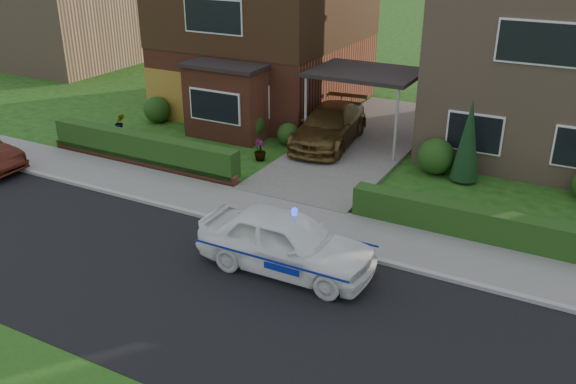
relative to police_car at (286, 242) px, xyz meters
The scene contains 23 objects.
ground 2.57m from the police_car, 135.10° to the right, with size 120.00×120.00×0.00m, color #144612.
road 2.57m from the police_car, 135.10° to the right, with size 60.00×6.00×0.02m, color black.
kerb 2.28m from the police_car, 142.97° to the left, with size 60.00×0.16×0.12m, color #9E9993.
sidewalk 3.02m from the police_car, 126.39° to the left, with size 60.00×2.00×0.10m, color slate.
driveway 9.45m from the police_car, 100.65° to the left, with size 3.80×12.00×0.12m, color #666059.
house_left 14.63m from the police_car, 121.74° to the left, with size 7.50×9.53×7.25m.
house_right 13.24m from the police_car, 71.68° to the left, with size 7.50×8.06×7.25m.
carport_link 9.58m from the police_car, 100.70° to the left, with size 3.80×3.00×2.77m.
garage_door 12.94m from the police_car, 140.54° to the left, with size 2.20×0.10×2.10m, color olive.
dwarf_wall 8.36m from the police_car, 154.71° to the left, with size 7.70×0.25×0.36m, color brown.
hedge_left 8.44m from the police_car, 153.78° to the left, with size 7.50×0.55×0.90m, color #1C3D13.
hedge_right 5.48m from the police_car, 41.69° to the left, with size 7.50×0.55×0.80m, color #1C3D13.
shrub_left_far 12.85m from the police_car, 142.84° to the left, with size 1.08×1.08×1.08m, color #1C3D13.
shrub_left_mid 9.50m from the police_car, 127.20° to the left, with size 1.32×1.32×1.32m, color #1C3D13.
shrub_left_near 8.89m from the police_car, 117.78° to the left, with size 0.84×0.84×0.84m, color #1C3D13.
shrub_right_near 7.80m from the police_car, 79.23° to the left, with size 1.20×1.20×1.20m, color #1C3D13.
conifer_a 7.88m from the police_car, 71.77° to the left, with size 0.90×0.90×2.60m, color black.
neighbour_left 26.07m from the police_car, 146.73° to the left, with size 6.50×7.00×5.20m, color #97785C.
police_car is the anchor object (origin of this frame).
driveway_car 8.87m from the police_car, 108.00° to the left, with size 1.91×4.69×1.36m, color brown.
potted_plant_a 11.68m from the police_car, 156.95° to the left, with size 0.39×0.27×0.74m, color gray.
potted_plant_b 12.35m from the police_car, 150.51° to the left, with size 0.32×0.40×0.73m, color gray.
potted_plant_c 7.32m from the police_car, 125.47° to the left, with size 0.41×0.41×0.74m, color gray.
Camera 1 is at (7.74, -9.38, 7.68)m, focal length 38.00 mm.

